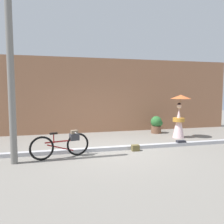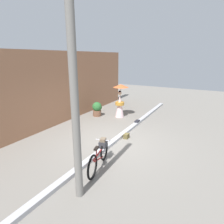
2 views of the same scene
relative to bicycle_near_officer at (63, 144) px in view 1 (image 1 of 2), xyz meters
The scene contains 9 objects.
ground_plane 1.79m from the bicycle_near_officer, 14.43° to the left, with size 30.00×30.00×0.00m, color gray.
building_wall 4.56m from the bicycle_near_officer, 67.25° to the left, with size 14.00×0.40×3.50m, color #9E6B4C.
sidewalk_curb 1.78m from the bicycle_near_officer, 14.43° to the left, with size 14.00×0.20×0.12m, color #B2B2B7.
bicycle_near_officer is the anchor object (origin of this frame).
person_with_parasol 5.15m from the bicycle_near_officer, 19.77° to the left, with size 0.84×0.84×1.80m.
potted_plant_by_door 5.25m from the bicycle_near_officer, 33.83° to the left, with size 0.53×0.52×0.80m.
backpack_on_pavement 4.17m from the bicycle_near_officer, ahead, with size 0.32×0.17×0.19m.
backpack_spare 2.34m from the bicycle_near_officer, ahead, with size 0.24×0.18×0.20m.
utility_pole 2.40m from the bicycle_near_officer, 169.25° to the right, with size 0.18×0.18×4.80m, color slate.
Camera 1 is at (-1.88, -7.09, 1.94)m, focal length 36.07 mm.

